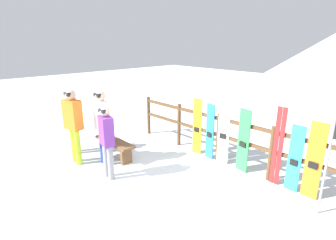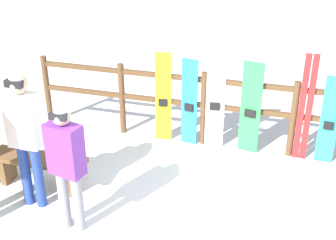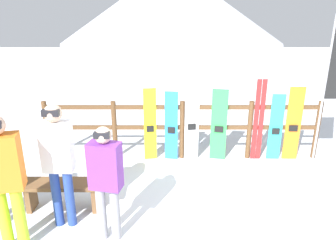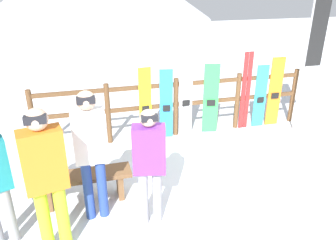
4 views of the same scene
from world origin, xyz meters
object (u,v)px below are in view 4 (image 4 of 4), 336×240
person_purple (149,160)px  rental_flag (313,44)px  snowboard_blue (166,105)px  snowboard_yellow (145,105)px  snowboard_white (186,99)px  snowboard_cyan (260,97)px  bench (85,181)px  snowboard_orange (275,92)px  person_orange (46,173)px  ski_pair_red (246,91)px  snowboard_green (211,99)px  person_white (91,147)px

person_purple → rental_flag: bearing=28.5°
snowboard_blue → snowboard_yellow: bearing=180.0°
snowboard_blue → snowboard_white: size_ratio=0.90×
person_purple → snowboard_blue: person_purple is taller
snowboard_yellow → snowboard_cyan: size_ratio=1.09×
bench → rental_flag: bearing=16.5°
person_purple → rental_flag: 4.30m
rental_flag → snowboard_yellow: bearing=172.9°
snowboard_yellow → rental_flag: rental_flag is taller
snowboard_white → snowboard_orange: (2.02, -0.00, -0.03)m
person_orange → snowboard_white: 3.58m
person_orange → ski_pair_red: bearing=34.6°
bench → snowboard_white: bearing=39.9°
snowboard_white → ski_pair_red: ski_pair_red is taller
snowboard_orange → snowboard_cyan: bearing=-180.0°
bench → snowboard_green: snowboard_green is taller
snowboard_white → snowboard_green: snowboard_white is taller
snowboard_green → snowboard_orange: (1.48, 0.00, 0.02)m
bench → snowboard_yellow: 2.18m
person_purple → snowboard_yellow: size_ratio=1.09×
person_orange → snowboard_yellow: bearing=58.0°
bench → person_orange: person_orange is taller
ski_pair_red → person_orange: bearing=-145.4°
ski_pair_red → person_white: bearing=-147.0°
person_white → snowboard_yellow: size_ratio=1.22×
bench → rental_flag: (4.52, 1.33, 1.49)m
person_orange → snowboard_blue: 3.32m
snowboard_yellow → rental_flag: 3.47m
rental_flag → snowboard_orange: bearing=135.9°
person_white → snowboard_orange: 4.51m
person_white → snowboard_cyan: (3.62, 2.12, -0.39)m
rental_flag → snowboard_white: bearing=170.6°
person_white → snowboard_yellow: person_white is taller
snowboard_blue → snowboard_green: snowboard_green is taller
bench → person_white: (0.14, -0.38, 0.73)m
bench → person_purple: 1.22m
person_white → snowboard_cyan: 4.22m
snowboard_blue → snowboard_orange: snowboard_orange is taller
person_orange → person_purple: bearing=8.8°
snowboard_blue → ski_pair_red: (1.73, 0.00, 0.12)m
person_orange → snowboard_cyan: person_orange is taller
person_white → snowboard_white: 2.89m
person_orange → snowboard_cyan: size_ratio=1.33×
snowboard_blue → snowboard_green: 0.95m
snowboard_orange → rental_flag: (0.42, -0.40, 1.08)m
person_purple → snowboard_blue: bearing=70.5°
person_orange → person_white: person_orange is taller
snowboard_white → snowboard_orange: snowboard_white is taller
snowboard_blue → snowboard_cyan: 2.08m
snowboard_cyan → snowboard_orange: (0.34, 0.00, 0.07)m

